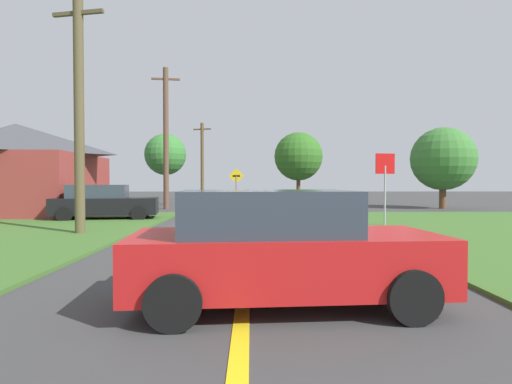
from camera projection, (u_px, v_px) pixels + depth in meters
The scene contains 13 objects.
ground_plane at pixel (248, 225), 16.78m from camera, with size 120.00×120.00×0.00m, color #3B3B3B.
lane_stripe_center at pixel (245, 263), 8.78m from camera, with size 0.20×14.00×0.01m, color yellow.
stop_sign at pixel (385, 175), 15.75m from camera, with size 0.78×0.17×2.84m.
parked_car_near_building at pixel (104, 203), 18.74m from camera, with size 4.78×2.44×1.62m.
car_behind_on_main_road at pixel (280, 249), 5.74m from camera, with size 4.35×2.22×1.62m.
utility_pole_near at pixel (79, 112), 13.33m from camera, with size 1.79×0.48×7.84m.
utility_pole_mid at pixel (166, 137), 26.46m from camera, with size 1.80×0.34×9.10m.
utility_pole_far at pixel (202, 161), 39.63m from camera, with size 1.76×0.61×7.45m.
direction_sign at pixel (236, 185), 24.80m from camera, with size 0.90×0.10×2.57m.
oak_tree_left at pixel (298, 157), 35.49m from camera, with size 4.18×4.18×6.06m.
pine_tree_center at pixel (165, 155), 32.25m from camera, with size 3.25×3.25×5.55m.
oak_tree_right at pixel (443, 159), 26.86m from camera, with size 4.12×4.12×5.33m.
barn at pixel (16, 169), 21.68m from camera, with size 7.71×7.14×4.83m.
Camera 1 is at (0.12, -16.75, 1.73)m, focal length 28.80 mm.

